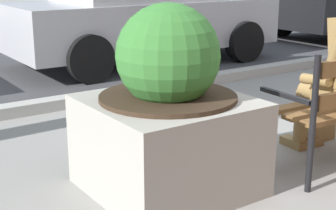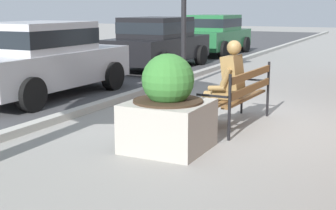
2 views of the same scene
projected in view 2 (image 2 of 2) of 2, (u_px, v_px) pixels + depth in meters
ground_plane at (246, 127)px, 7.56m from camera, size 80.00×80.00×0.00m
curb_stone at (94, 107)px, 8.79m from camera, size 60.00×0.20×0.12m
park_bench at (241, 92)px, 7.51m from camera, size 1.83×0.63×0.95m
bronze_statue_seated at (224, 85)px, 7.39m from camera, size 0.67×0.77×1.37m
concrete_planter at (168, 111)px, 6.27m from camera, size 1.02×1.02×1.27m
parked_car_silver at (41, 57)px, 9.95m from camera, size 4.12×1.96×1.56m
parked_car_black at (158, 41)px, 14.64m from camera, size 4.12×1.96×1.56m
parked_car_green at (215, 33)px, 19.00m from camera, size 4.12×1.96×1.56m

